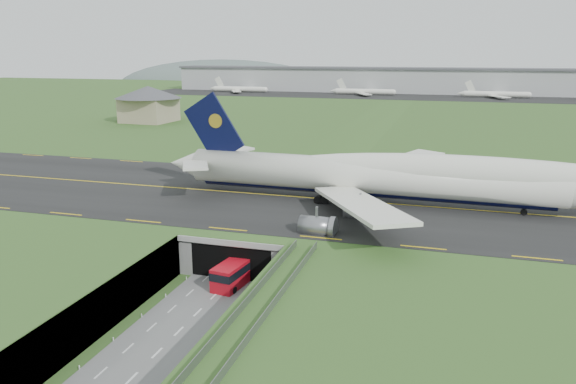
% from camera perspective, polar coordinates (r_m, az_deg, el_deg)
% --- Properties ---
extents(ground, '(900.00, 900.00, 0.00)m').
position_cam_1_polar(ground, '(74.20, -8.15, -11.18)').
color(ground, '#305020').
rests_on(ground, ground).
extents(airfield_deck, '(800.00, 800.00, 6.00)m').
position_cam_1_polar(airfield_deck, '(72.98, -8.24, -9.05)').
color(airfield_deck, gray).
rests_on(airfield_deck, ground).
extents(trench_road, '(12.00, 75.00, 0.20)m').
position_cam_1_polar(trench_road, '(68.16, -10.84, -13.62)').
color(trench_road, slate).
rests_on(trench_road, ground).
extents(taxiway, '(800.00, 44.00, 0.18)m').
position_cam_1_polar(taxiway, '(101.26, -0.54, -0.42)').
color(taxiway, black).
rests_on(taxiway, airfield_deck).
extents(tunnel_portal, '(17.00, 22.30, 6.00)m').
position_cam_1_polar(tunnel_portal, '(87.26, -3.68, -4.76)').
color(tunnel_portal, gray).
rests_on(tunnel_portal, ground).
extents(guideway, '(3.00, 53.00, 7.05)m').
position_cam_1_polar(guideway, '(52.27, -5.95, -16.07)').
color(guideway, '#A8A8A3').
rests_on(guideway, ground).
extents(jumbo_jet, '(86.81, 57.19, 18.92)m').
position_cam_1_polar(jumbo_jet, '(95.80, 11.55, 1.51)').
color(jumbo_jet, white).
rests_on(jumbo_jet, ground).
extents(shuttle_tram, '(4.19, 8.62, 3.36)m').
position_cam_1_polar(shuttle_tram, '(78.51, -5.45, -8.17)').
color(shuttle_tram, '#B70C19').
rests_on(shuttle_tram, ground).
extents(service_building, '(25.33, 25.33, 13.16)m').
position_cam_1_polar(service_building, '(214.50, -13.98, 8.98)').
color(service_building, tan).
rests_on(service_building, ground).
extents(cargo_terminal, '(320.00, 67.00, 15.60)m').
position_cam_1_polar(cargo_terminal, '(361.70, 12.12, 11.05)').
color(cargo_terminal, '#B2B2B2').
rests_on(cargo_terminal, ground).
extents(distant_hills, '(700.00, 91.00, 60.00)m').
position_cam_1_polar(distant_hills, '(493.26, 20.88, 9.10)').
color(distant_hills, slate).
rests_on(distant_hills, ground).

